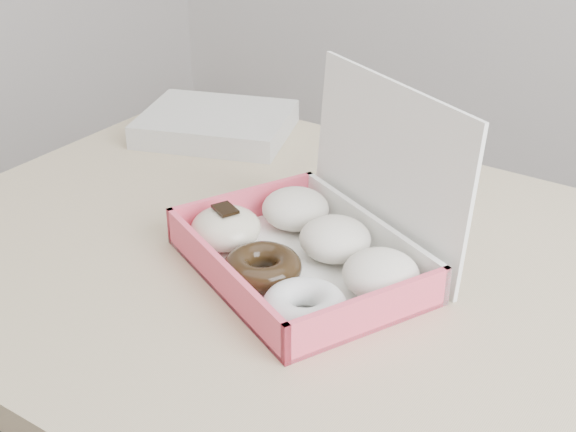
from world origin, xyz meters
The scene contains 3 objects.
table centered at (0.00, 0.00, 0.67)m, with size 1.20×0.80×0.75m.
donut_box centered at (-0.05, -0.01, 0.79)m, with size 0.38×0.36×0.22m.
newspapers centered at (-0.42, 0.26, 0.77)m, with size 0.25×0.20×0.04m, color beige.
Camera 1 is at (0.41, -0.74, 1.28)m, focal length 50.00 mm.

